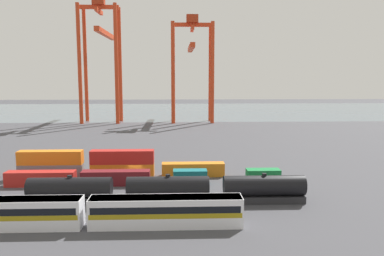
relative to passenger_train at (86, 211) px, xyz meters
The scene contains 15 objects.
ground_plane 63.17m from the passenger_train, 86.59° to the left, with size 420.00×420.00×0.00m, color #424247.
harbour_water 169.19m from the passenger_train, 88.73° to the left, with size 400.00×110.00×0.01m, color slate.
passenger_train is the anchor object (origin of this frame).
freight_tank_row 13.76m from the passenger_train, 41.28° to the left, with size 41.98×3.10×4.56m.
shipping_container_1 23.33m from the passenger_train, 122.32° to the left, with size 12.10×2.44×2.60m, color #AD211C.
shipping_container_2 19.74m from the passenger_train, 87.67° to the left, with size 12.10×2.44×2.60m, color maroon.
shipping_container_3 24.23m from the passenger_train, 54.48° to the left, with size 6.04×2.44×2.60m, color #146066.
shipping_container_4 33.71m from the passenger_train, 35.79° to the left, with size 6.04×2.44×2.60m, color #197538.
shipping_container_7 28.28m from the passenger_train, 116.11° to the left, with size 12.10×2.44×2.60m, color slate.
shipping_container_8 28.33m from the passenger_train, 116.11° to the left, with size 12.10×2.44×2.60m, color orange.
shipping_container_9 25.43m from the passenger_train, 87.28° to the left, with size 12.10×2.44×2.60m, color orange.
shipping_container_10 25.48m from the passenger_train, 87.28° to the left, with size 12.10×2.44×2.60m, color #AD211C.
shipping_container_11 29.42m from the passenger_train, 59.67° to the left, with size 12.10×2.44×2.60m, color orange.
gantry_crane_west 123.97m from the passenger_train, 99.41° to the left, with size 16.20×41.87×50.99m.
gantry_crane_central 122.36m from the passenger_train, 81.25° to the left, with size 17.60×36.76×44.18m.
Camera 1 is at (8.01, -71.61, 19.37)m, focal length 36.48 mm.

